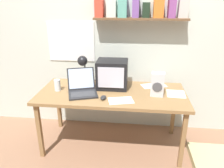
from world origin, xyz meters
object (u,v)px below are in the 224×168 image
object	(u,v)px
crt_monitor	(112,74)
floor_cushion	(212,159)
space_heater	(158,84)
computer_mouse	(103,98)
corner_desk	(112,97)
loose_paper_near_monitor	(154,86)
printed_handout	(176,94)
laptop	(82,87)
juice_glass	(57,86)
desk_lamp	(83,64)
loose_paper_near_laptop	(121,100)

from	to	relation	value
crt_monitor	floor_cushion	xyz separation A→B (m)	(1.16, -0.36, -0.84)
space_heater	computer_mouse	size ratio (longest dim) A/B	2.41
corner_desk	floor_cushion	xyz separation A→B (m)	(1.15, -0.21, -0.61)
loose_paper_near_monitor	printed_handout	distance (m)	0.32
corner_desk	laptop	bearing A→B (deg)	-172.91
crt_monitor	juice_glass	distance (m)	0.65
crt_monitor	printed_handout	bearing A→B (deg)	-10.06
space_heater	loose_paper_near_monitor	distance (m)	0.32
laptop	juice_glass	world-z (taller)	laptop
computer_mouse	printed_handout	xyz separation A→B (m)	(0.80, 0.22, -0.01)
space_heater	floor_cushion	bearing A→B (deg)	-8.21
laptop	computer_mouse	bearing A→B (deg)	-47.86
crt_monitor	juice_glass	xyz separation A→B (m)	(-0.62, -0.17, -0.11)
computer_mouse	printed_handout	world-z (taller)	computer_mouse
corner_desk	desk_lamp	xyz separation A→B (m)	(-0.36, 0.15, 0.33)
desk_lamp	loose_paper_near_laptop	distance (m)	0.66
juice_glass	printed_handout	world-z (taller)	juice_glass
corner_desk	laptop	xyz separation A→B (m)	(-0.34, -0.04, 0.12)
loose_paper_near_monitor	laptop	bearing A→B (deg)	-160.41
laptop	desk_lamp	distance (m)	0.29
computer_mouse	loose_paper_near_laptop	world-z (taller)	computer_mouse
loose_paper_near_laptop	floor_cushion	distance (m)	1.23
floor_cushion	desk_lamp	bearing A→B (deg)	166.54
laptop	printed_handout	xyz separation A→B (m)	(1.06, 0.07, -0.06)
space_heater	loose_paper_near_monitor	world-z (taller)	space_heater
crt_monitor	computer_mouse	xyz separation A→B (m)	(-0.06, -0.34, -0.15)
loose_paper_near_monitor	juice_glass	bearing A→B (deg)	-166.39
crt_monitor	space_heater	bearing A→B (deg)	-20.24
loose_paper_near_monitor	floor_cushion	world-z (taller)	loose_paper_near_monitor
corner_desk	juice_glass	size ratio (longest dim) A/B	12.79
laptop	space_heater	distance (m)	0.85
loose_paper_near_laptop	printed_handout	world-z (taller)	same
crt_monitor	space_heater	xyz separation A→B (m)	(0.52, -0.19, -0.04)
desk_lamp	printed_handout	distance (m)	1.13
space_heater	computer_mouse	bearing A→B (deg)	-157.76
corner_desk	crt_monitor	size ratio (longest dim) A/B	4.65
loose_paper_near_monitor	space_heater	bearing A→B (deg)	-87.25
crt_monitor	loose_paper_near_monitor	distance (m)	0.54
loose_paper_near_laptop	crt_monitor	bearing A→B (deg)	109.70
desk_lamp	loose_paper_near_laptop	xyz separation A→B (m)	(0.48, -0.37, -0.27)
laptop	loose_paper_near_monitor	bearing A→B (deg)	1.22
desk_lamp	floor_cushion	bearing A→B (deg)	-6.78
laptop	loose_paper_near_laptop	xyz separation A→B (m)	(0.46, -0.17, -0.06)
computer_mouse	loose_paper_near_monitor	xyz separation A→B (m)	(0.56, 0.45, -0.01)
loose_paper_near_monitor	computer_mouse	bearing A→B (deg)	-141.65
laptop	desk_lamp	bearing A→B (deg)	79.06
corner_desk	space_heater	bearing A→B (deg)	-3.95
laptop	space_heater	size ratio (longest dim) A/B	1.67
desk_lamp	space_heater	bearing A→B (deg)	-5.51
laptop	loose_paper_near_laptop	bearing A→B (deg)	-39.15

